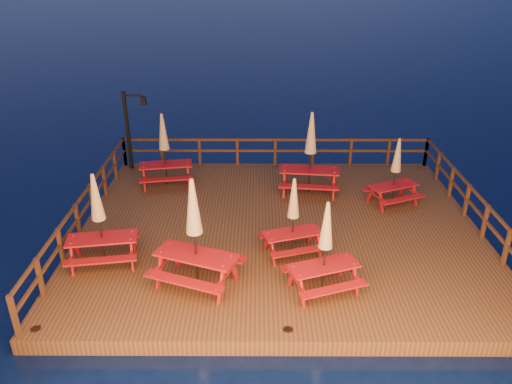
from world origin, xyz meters
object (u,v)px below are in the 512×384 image
picnic_table_0 (325,246)px  picnic_table_2 (310,152)px  lamp_post (131,123)px  picnic_table_1 (195,232)px

picnic_table_0 → picnic_table_2: bearing=68.6°
picnic_table_0 → lamp_post: bearing=109.7°
picnic_table_1 → picnic_table_2: bearing=79.5°
picnic_table_1 → picnic_table_2: size_ratio=1.01×
lamp_post → picnic_table_0: 9.98m
picnic_table_1 → picnic_table_0: bearing=16.2°
lamp_post → picnic_table_0: lamp_post is taller
lamp_post → picnic_table_1: lamp_post is taller
picnic_table_0 → picnic_table_1: 3.13m
lamp_post → picnic_table_0: bearing=-50.7°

